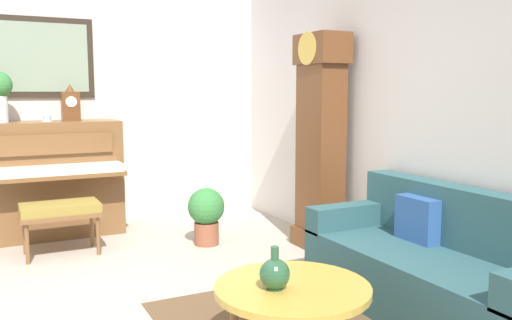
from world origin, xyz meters
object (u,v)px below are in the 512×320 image
at_px(coffee_table, 292,290).
at_px(piano_bench, 60,211).
at_px(teacup, 47,119).
at_px(potted_plant, 206,212).
at_px(grandfather_clock, 320,148).
at_px(green_jug, 275,274).
at_px(couch, 438,269).
at_px(mantel_clock, 71,104).
at_px(piano, 48,178).

bearing_deg(coffee_table, piano_bench, -160.53).
xyz_separation_m(teacup, potted_plant, (1.00, 1.32, -0.89)).
height_order(grandfather_clock, potted_plant, grandfather_clock).
relative_size(teacup, green_jug, 0.48).
bearing_deg(potted_plant, coffee_table, -9.67).
height_order(couch, green_jug, couch).
bearing_deg(potted_plant, grandfather_clock, 57.69).
xyz_separation_m(couch, green_jug, (0.07, -1.29, 0.19)).
relative_size(coffee_table, mantel_clock, 2.32).
bearing_deg(mantel_clock, grandfather_clock, 50.87).
bearing_deg(potted_plant, green_jug, -12.44).
distance_m(piano, green_jug, 3.47).
height_order(grandfather_clock, green_jug, grandfather_clock).
bearing_deg(coffee_table, grandfather_clock, 142.62).
relative_size(piano, coffee_table, 1.64).
relative_size(coffee_table, potted_plant, 1.57).
height_order(coffee_table, green_jug, green_jug).
bearing_deg(teacup, grandfather_clock, 54.75).
distance_m(couch, coffee_table, 1.17).
bearing_deg(mantel_clock, coffee_table, 11.52).
bearing_deg(couch, potted_plant, -161.01).
relative_size(grandfather_clock, teacup, 17.50).
bearing_deg(green_jug, teacup, -166.38).
bearing_deg(green_jug, piano, -166.37).
distance_m(couch, potted_plant, 2.38).
xyz_separation_m(piano_bench, potted_plant, (0.29, 1.31, -0.08)).
relative_size(piano, couch, 0.76).
height_order(couch, mantel_clock, mantel_clock).
height_order(piano_bench, grandfather_clock, grandfather_clock).
height_order(piano, mantel_clock, mantel_clock).
xyz_separation_m(coffee_table, teacup, (-3.32, -0.92, 0.83)).
bearing_deg(coffee_table, potted_plant, 170.33).
bearing_deg(couch, piano_bench, -140.54).
bearing_deg(green_jug, mantel_clock, -170.45).
xyz_separation_m(piano, green_jug, (3.37, 0.82, -0.10)).
height_order(coffee_table, potted_plant, potted_plant).
bearing_deg(teacup, green_jug, 13.62).
bearing_deg(coffee_table, green_jug, -86.12).
bearing_deg(piano_bench, couch, 39.46).
height_order(piano, couch, piano).
relative_size(teacup, potted_plant, 0.21).
xyz_separation_m(coffee_table, mantel_clock, (-3.36, -0.69, 0.97)).
relative_size(mantel_clock, green_jug, 1.58).
distance_m(piano_bench, grandfather_clock, 2.47).
relative_size(couch, mantel_clock, 5.00).
distance_m(couch, teacup, 3.97).
distance_m(piano_bench, potted_plant, 1.35).
distance_m(couch, green_jug, 1.30).
xyz_separation_m(piano_bench, coffee_table, (2.60, 0.92, -0.02)).
distance_m(piano, couch, 3.93).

